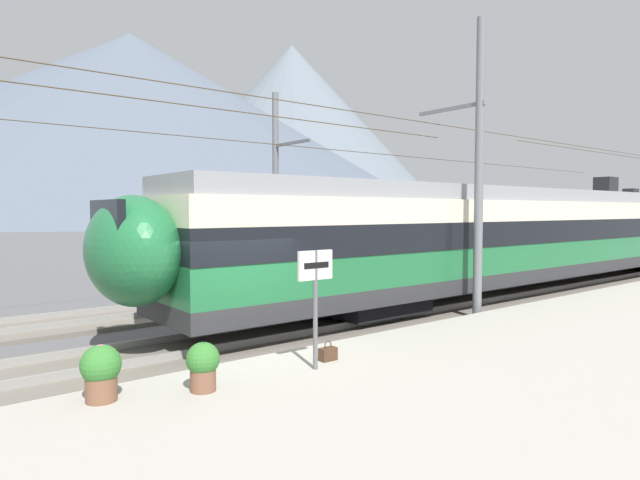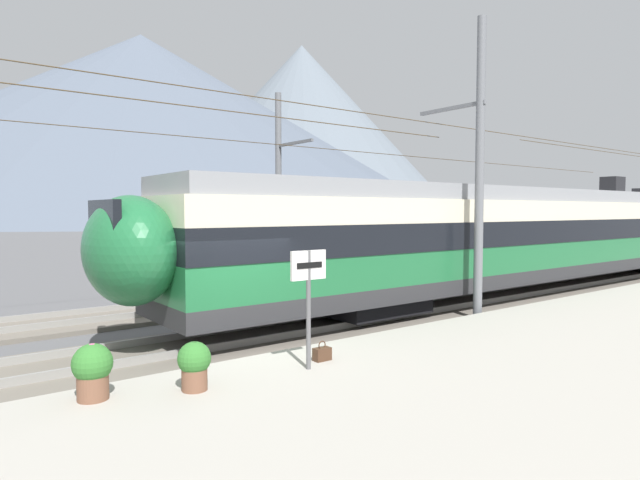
{
  "view_description": "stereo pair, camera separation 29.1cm",
  "coord_description": "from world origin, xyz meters",
  "px_view_note": "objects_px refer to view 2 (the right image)",
  "views": [
    {
      "loc": [
        -5.36,
        -9.5,
        3.08
      ],
      "look_at": [
        4.03,
        2.4,
        2.25
      ],
      "focal_mm": 30.09,
      "sensor_mm": 36.0,
      "label": 1
    },
    {
      "loc": [
        -5.13,
        -9.67,
        3.08
      ],
      "look_at": [
        4.03,
        2.4,
        2.25
      ],
      "focal_mm": 30.09,
      "sensor_mm": 36.0,
      "label": 2
    }
  ],
  "objects_px": {
    "catenary_mast_mid": "(476,167)",
    "platform_sign": "(308,282)",
    "handbag_near_sign": "(322,354)",
    "train_near_platform": "(546,233)",
    "catenary_mast_far_side": "(281,188)",
    "potted_plant_platform_edge": "(194,363)",
    "train_far_track": "(609,225)",
    "potted_plant_by_shelter": "(92,368)"
  },
  "relations": [
    {
      "from": "catenary_mast_mid",
      "to": "platform_sign",
      "type": "height_order",
      "value": "catenary_mast_mid"
    },
    {
      "from": "handbag_near_sign",
      "to": "train_near_platform",
      "type": "bearing_deg",
      "value": 14.16
    },
    {
      "from": "train_near_platform",
      "to": "handbag_near_sign",
      "type": "relative_size",
      "value": 90.17
    },
    {
      "from": "catenary_mast_far_side",
      "to": "handbag_near_sign",
      "type": "distance_m",
      "value": 11.79
    },
    {
      "from": "train_near_platform",
      "to": "handbag_near_sign",
      "type": "bearing_deg",
      "value": -165.84
    },
    {
      "from": "catenary_mast_far_side",
      "to": "potted_plant_platform_edge",
      "type": "height_order",
      "value": "catenary_mast_far_side"
    },
    {
      "from": "train_far_track",
      "to": "catenary_mast_far_side",
      "type": "height_order",
      "value": "catenary_mast_far_side"
    },
    {
      "from": "potted_plant_platform_edge",
      "to": "potted_plant_by_shelter",
      "type": "bearing_deg",
      "value": 159.3
    },
    {
      "from": "train_near_platform",
      "to": "train_far_track",
      "type": "bearing_deg",
      "value": 16.75
    },
    {
      "from": "train_near_platform",
      "to": "potted_plant_by_shelter",
      "type": "xyz_separation_m",
      "value": [
        -17.07,
        -2.94,
        -1.41
      ]
    },
    {
      "from": "train_far_track",
      "to": "potted_plant_by_shelter",
      "type": "xyz_separation_m",
      "value": [
        -32.25,
        -7.51,
        -1.4
      ]
    },
    {
      "from": "train_far_track",
      "to": "potted_plant_by_shelter",
      "type": "height_order",
      "value": "train_far_track"
    },
    {
      "from": "handbag_near_sign",
      "to": "potted_plant_platform_edge",
      "type": "bearing_deg",
      "value": -177.56
    },
    {
      "from": "train_far_track",
      "to": "platform_sign",
      "type": "height_order",
      "value": "train_far_track"
    },
    {
      "from": "handbag_near_sign",
      "to": "catenary_mast_far_side",
      "type": "bearing_deg",
      "value": 60.73
    },
    {
      "from": "potted_plant_by_shelter",
      "to": "catenary_mast_far_side",
      "type": "bearing_deg",
      "value": 45.22
    },
    {
      "from": "train_far_track",
      "to": "catenary_mast_mid",
      "type": "distance_m",
      "value": 23.0
    },
    {
      "from": "potted_plant_by_shelter",
      "to": "train_far_track",
      "type": "bearing_deg",
      "value": 13.1
    },
    {
      "from": "catenary_mast_far_side",
      "to": "handbag_near_sign",
      "type": "xyz_separation_m",
      "value": [
        -5.51,
        -9.83,
        -3.48
      ]
    },
    {
      "from": "train_far_track",
      "to": "catenary_mast_far_side",
      "type": "xyz_separation_m",
      "value": [
        -22.9,
        1.92,
        1.74
      ]
    },
    {
      "from": "platform_sign",
      "to": "catenary_mast_far_side",
      "type": "bearing_deg",
      "value": 59.25
    },
    {
      "from": "train_far_track",
      "to": "platform_sign",
      "type": "relative_size",
      "value": 12.57
    },
    {
      "from": "train_near_platform",
      "to": "handbag_near_sign",
      "type": "distance_m",
      "value": 13.75
    },
    {
      "from": "train_far_track",
      "to": "potted_plant_by_shelter",
      "type": "bearing_deg",
      "value": -166.9
    },
    {
      "from": "train_far_track",
      "to": "handbag_near_sign",
      "type": "height_order",
      "value": "train_far_track"
    },
    {
      "from": "platform_sign",
      "to": "handbag_near_sign",
      "type": "relative_size",
      "value": 5.64
    },
    {
      "from": "potted_plant_by_shelter",
      "to": "handbag_near_sign",
      "type": "bearing_deg",
      "value": -5.89
    },
    {
      "from": "handbag_near_sign",
      "to": "potted_plant_by_shelter",
      "type": "xyz_separation_m",
      "value": [
        -3.85,
        0.4,
        0.34
      ]
    },
    {
      "from": "potted_plant_platform_edge",
      "to": "platform_sign",
      "type": "bearing_deg",
      "value": -4.8
    },
    {
      "from": "catenary_mast_far_side",
      "to": "potted_plant_by_shelter",
      "type": "distance_m",
      "value": 13.65
    },
    {
      "from": "catenary_mast_mid",
      "to": "potted_plant_platform_edge",
      "type": "bearing_deg",
      "value": -169.81
    },
    {
      "from": "catenary_mast_mid",
      "to": "handbag_near_sign",
      "type": "bearing_deg",
      "value": -166.85
    },
    {
      "from": "handbag_near_sign",
      "to": "potted_plant_platform_edge",
      "type": "height_order",
      "value": "potted_plant_platform_edge"
    },
    {
      "from": "potted_plant_platform_edge",
      "to": "train_far_track",
      "type": "bearing_deg",
      "value": 14.53
    },
    {
      "from": "catenary_mast_far_side",
      "to": "potted_plant_by_shelter",
      "type": "bearing_deg",
      "value": -134.78
    },
    {
      "from": "train_far_track",
      "to": "potted_plant_by_shelter",
      "type": "relative_size",
      "value": 31.58
    },
    {
      "from": "platform_sign",
      "to": "potted_plant_by_shelter",
      "type": "bearing_deg",
      "value": 168.63
    },
    {
      "from": "catenary_mast_far_side",
      "to": "train_near_platform",
      "type": "bearing_deg",
      "value": -40.08
    },
    {
      "from": "platform_sign",
      "to": "handbag_near_sign",
      "type": "distance_m",
      "value": 1.49
    },
    {
      "from": "potted_plant_by_shelter",
      "to": "platform_sign",
      "type": "bearing_deg",
      "value": -11.37
    },
    {
      "from": "potted_plant_platform_edge",
      "to": "potted_plant_by_shelter",
      "type": "relative_size",
      "value": 0.91
    },
    {
      "from": "train_near_platform",
      "to": "potted_plant_by_shelter",
      "type": "relative_size",
      "value": 40.16
    }
  ]
}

